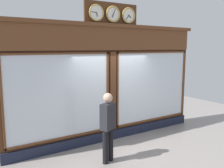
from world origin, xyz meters
TOP-DOWN VIEW (x-y plane):
  - shop_facade at (-0.00, -0.12)m, footprint 6.31×0.42m
  - pedestrian at (0.86, 1.18)m, footprint 0.42×0.34m

SIDE VIEW (x-z plane):
  - pedestrian at x=0.86m, z-range 0.09..1.78m
  - shop_facade at x=0.00m, z-range -0.26..3.71m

